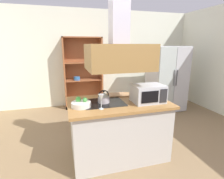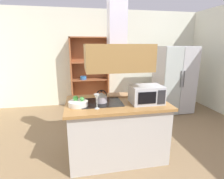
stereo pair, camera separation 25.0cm
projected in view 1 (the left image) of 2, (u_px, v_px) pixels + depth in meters
name	position (u px, v px, depth m)	size (l,w,h in m)	color
ground_plane	(130.00, 163.00, 2.64)	(7.80, 7.80, 0.00)	olive
wall_back	(93.00, 58.00, 5.10)	(6.00, 0.12, 2.70)	silver
kitchen_island	(118.00, 128.00, 2.76)	(1.51, 0.93, 0.90)	#B9B6AF
range_hood	(119.00, 48.00, 2.45)	(0.90, 0.70, 1.32)	olive
refrigerator	(166.00, 78.00, 4.70)	(0.90, 0.77, 1.71)	#B2B4B7
dish_cabinet	(83.00, 77.00, 4.93)	(1.05, 0.40, 1.94)	#975531
kettle	(104.00, 97.00, 2.56)	(0.17, 0.17, 0.19)	#BEB2B8
cutting_board	(118.00, 95.00, 2.97)	(0.34, 0.24, 0.02)	tan
microwave	(148.00, 94.00, 2.59)	(0.46, 0.35, 0.26)	#B7BABF
wine_glass_on_counter	(101.00, 98.00, 2.29)	(0.08, 0.08, 0.21)	silver
fruit_bowl	(81.00, 104.00, 2.40)	(0.27, 0.27, 0.14)	silver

